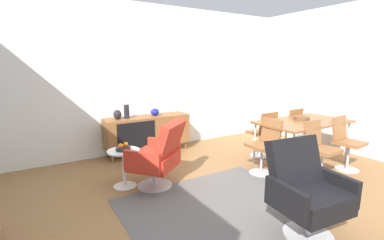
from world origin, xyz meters
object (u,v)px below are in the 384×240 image
lounge_chair_red (158,155)px  fruit_bowl (123,148)px  dining_table (303,123)px  wooden_bowl_on_table (301,118)px  dining_chair_front_right (346,141)px  dining_chair_back_left (263,132)px  dining_chair_near_window (265,144)px  vase_ceramic_small (117,115)px  side_table_round (124,164)px  vase_sculptural_dark (155,112)px  dining_chair_back_right (289,128)px  armchair_black_shell (306,189)px  dining_chair_front_left (319,148)px  sideboard (148,131)px  vase_cobalt (127,112)px

lounge_chair_red → fruit_bowl: bearing=145.3°
dining_table → wooden_bowl_on_table: bearing=61.6°
dining_chair_front_right → dining_chair_back_left: size_ratio=1.00×
dining_chair_near_window → fruit_bowl: size_ratio=4.28×
vase_ceramic_small → side_table_round: size_ratio=0.33×
vase_sculptural_dark → fruit_bowl: size_ratio=0.80×
vase_ceramic_small → dining_chair_front_right: 3.85m
dining_chair_back_right → wooden_bowl_on_table: bearing=-122.7°
dining_chair_near_window → lounge_chair_red: (-1.62, 0.40, -0.00)m
dining_table → dining_chair_front_right: 0.70m
dining_chair_front_right → dining_chair_back_left: bearing=122.0°
wooden_bowl_on_table → armchair_black_shell: (-1.75, -1.40, -0.30)m
dining_table → dining_chair_near_window: bearing=-179.9°
vase_sculptural_dark → dining_chair_front_right: bearing=-47.3°
dining_chair_back_right → dining_chair_front_left: bearing=-122.2°
sideboard → fruit_bowl: (-0.85, -1.20, 0.12)m
sideboard → dining_table: size_ratio=1.00×
dining_chair_back_right → dining_chair_near_window: (-1.24, -0.56, 0.00)m
sideboard → lounge_chair_red: (-0.45, -1.48, 0.03)m
vase_ceramic_small → dining_table: vase_ceramic_small is taller
vase_ceramic_small → wooden_bowl_on_table: vase_ceramic_small is taller
sideboard → armchair_black_shell: 3.22m
dining_chair_back_right → sideboard: bearing=151.4°
dining_chair_front_right → fruit_bowl: dining_chair_front_right is taller
dining_table → vase_cobalt: bearing=142.6°
dining_table → fruit_bowl: bearing=167.0°
dining_chair_front_left → lounge_chair_red: lounge_chair_red is taller
wooden_bowl_on_table → dining_chair_front_right: dining_chair_front_right is taller
sideboard → fruit_bowl: bearing=-125.2°
wooden_bowl_on_table → fruit_bowl: 3.02m
dining_chair_back_left → armchair_black_shell: armchair_black_shell is taller
wooden_bowl_on_table → side_table_round: bearing=168.5°
dining_chair_back_right → vase_cobalt: bearing=154.8°
vase_cobalt → fruit_bowl: bearing=-110.8°
armchair_black_shell → fruit_bowl: armchair_black_shell is taller
sideboard → dining_chair_front_right: dining_chair_front_right is taller
sideboard → armchair_black_shell: size_ratio=1.69×
vase_cobalt → lounge_chair_red: size_ratio=0.26×
dining_chair_front_right → armchair_black_shell: (-2.06, -0.77, -0.00)m
lounge_chair_red → fruit_bowl: 0.49m
vase_ceramic_small → dining_chair_back_right: bearing=-23.9°
wooden_bowl_on_table → dining_chair_front_left: size_ratio=0.30×
dining_chair_front_right → side_table_round: (-3.26, 1.23, -0.15)m
vase_cobalt → armchair_black_shell: bearing=-77.0°
dining_table → dining_chair_front_right: size_ratio=1.87×
dining_chair_front_left → armchair_black_shell: bearing=-150.4°
vase_cobalt → dining_chair_front_right: vase_cobalt is taller
dining_chair_front_left → dining_chair_back_right: same height
vase_ceramic_small → dining_chair_near_window: vase_ceramic_small is taller
dining_table → dining_chair_front_left: size_ratio=1.87×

